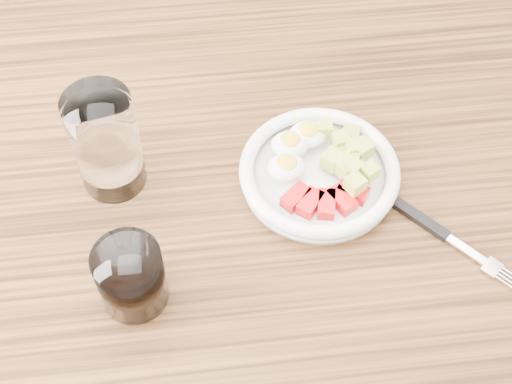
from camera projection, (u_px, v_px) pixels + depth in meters
The scene contains 5 objects.
dining_table at pixel (264, 250), 1.00m from camera, with size 1.50×0.90×0.77m.
bowl at pixel (319, 170), 0.93m from camera, with size 0.21×0.21×0.05m.
fork at pixel (433, 228), 0.90m from camera, with size 0.15×0.17×0.01m.
water_glass at pixel (106, 142), 0.89m from camera, with size 0.08×0.08×0.15m, color white.
coffee_glass at pixel (131, 277), 0.81m from camera, with size 0.08×0.08×0.09m.
Camera 1 is at (-0.07, -0.50, 1.54)m, focal length 50.00 mm.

